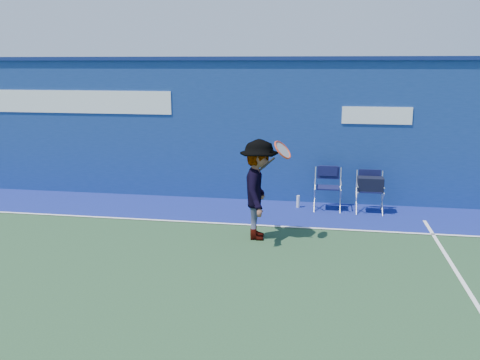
% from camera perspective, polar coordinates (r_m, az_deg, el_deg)
% --- Properties ---
extents(ground, '(80.00, 80.00, 0.00)m').
position_cam_1_polar(ground, '(6.90, -13.51, -12.61)').
color(ground, '#234327').
rests_on(ground, ground).
extents(stadium_wall, '(24.00, 0.50, 3.08)m').
position_cam_1_polar(stadium_wall, '(11.28, -3.71, 5.87)').
color(stadium_wall, navy).
rests_on(stadium_wall, ground).
extents(out_of_bounds_strip, '(24.00, 1.80, 0.01)m').
position_cam_1_polar(out_of_bounds_strip, '(10.55, -4.92, -3.24)').
color(out_of_bounds_strip, navy).
rests_on(out_of_bounds_strip, ground).
extents(court_lines, '(24.00, 12.00, 0.01)m').
position_cam_1_polar(court_lines, '(7.40, -11.70, -10.61)').
color(court_lines, white).
rests_on(court_lines, out_of_bounds_strip).
extents(directors_chair_left, '(0.52, 0.48, 0.88)m').
position_cam_1_polar(directors_chair_left, '(10.55, 9.79, -1.77)').
color(directors_chair_left, silver).
rests_on(directors_chair_left, ground).
extents(directors_chair_right, '(0.50, 0.45, 0.84)m').
position_cam_1_polar(directors_chair_right, '(10.50, 14.35, -1.70)').
color(directors_chair_right, silver).
rests_on(directors_chair_right, ground).
extents(water_bottle, '(0.07, 0.07, 0.26)m').
position_cam_1_polar(water_bottle, '(10.64, 6.54, -2.43)').
color(water_bottle, silver).
rests_on(water_bottle, ground).
extents(tennis_player, '(0.95, 1.15, 1.72)m').
position_cam_1_polar(tennis_player, '(8.58, 2.13, -1.08)').
color(tennis_player, '#EA4738').
rests_on(tennis_player, ground).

